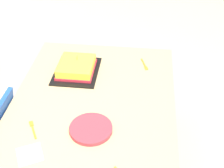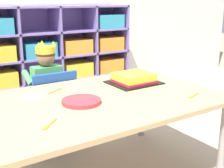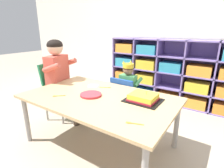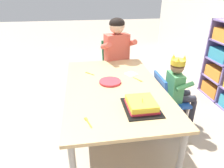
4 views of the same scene
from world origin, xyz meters
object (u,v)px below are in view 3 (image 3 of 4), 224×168
object	(u,v)px
adult_helper_seated	(61,72)
birthday_cake_on_tray	(143,98)
classroom_chair_blue	(125,96)
fork_at_table_front_edge	(58,96)
child_with_crown	(129,84)
fork_near_cake_tray	(134,123)
activity_table	(99,101)
paper_plate_stack	(91,95)
classroom_chair_adult_side	(55,85)
fork_near_child_seat	(106,87)

from	to	relation	value
adult_helper_seated	birthday_cake_on_tray	bearing A→B (deg)	-104.84
classroom_chair_blue	fork_at_table_front_edge	xyz separation A→B (m)	(-0.32, -0.78, 0.19)
classroom_chair_blue	fork_at_table_front_edge	world-z (taller)	classroom_chair_blue
child_with_crown	fork_near_cake_tray	xyz separation A→B (m)	(0.55, -0.94, 0.05)
activity_table	fork_at_table_front_edge	bearing A→B (deg)	-147.72
paper_plate_stack	fork_near_cake_tray	bearing A→B (deg)	-22.03
birthday_cake_on_tray	adult_helper_seated	bearing A→B (deg)	178.33
classroom_chair_adult_side	birthday_cake_on_tray	bearing A→B (deg)	-103.47
fork_near_child_seat	fork_at_table_front_edge	size ratio (longest dim) A/B	1.17
birthday_cake_on_tray	fork_near_cake_tray	bearing A→B (deg)	-74.11
activity_table	fork_near_child_seat	world-z (taller)	fork_near_child_seat
classroom_chair_blue	child_with_crown	size ratio (longest dim) A/B	0.76
activity_table	classroom_chair_adult_side	size ratio (longest dim) A/B	1.96
classroom_chair_adult_side	paper_plate_stack	size ratio (longest dim) A/B	3.52
classroom_chair_blue	fork_near_child_seat	bearing A→B (deg)	75.38
activity_table	fork_near_child_seat	xyz separation A→B (m)	(-0.10, 0.26, 0.05)
classroom_chair_blue	classroom_chair_adult_side	world-z (taller)	classroom_chair_adult_side
child_with_crown	classroom_chair_adult_side	world-z (taller)	child_with_crown
classroom_chair_blue	adult_helper_seated	size ratio (longest dim) A/B	0.57
classroom_chair_adult_side	birthday_cake_on_tray	xyz separation A→B (m)	(1.27, -0.01, 0.11)
activity_table	fork_at_table_front_edge	size ratio (longest dim) A/B	14.35
classroom_chair_blue	classroom_chair_adult_side	size ratio (longest dim) A/B	0.81
classroom_chair_blue	fork_near_child_seat	distance (m)	0.36
adult_helper_seated	paper_plate_stack	size ratio (longest dim) A/B	4.93
adult_helper_seated	fork_near_child_seat	bearing A→B (deg)	-95.76
child_with_crown	adult_helper_seated	distance (m)	0.89
adult_helper_seated	fork_near_cake_tray	xyz separation A→B (m)	(1.27, -0.45, -0.11)
activity_table	classroom_chair_adult_side	distance (m)	0.87
classroom_chair_blue	paper_plate_stack	distance (m)	0.62
paper_plate_stack	fork_at_table_front_edge	xyz separation A→B (m)	(-0.26, -0.19, -0.01)
birthday_cake_on_tray	activity_table	bearing A→B (deg)	-160.08
fork_near_child_seat	birthday_cake_on_tray	bearing A→B (deg)	137.95
classroom_chair_blue	fork_near_cake_tray	xyz separation A→B (m)	(0.55, -0.83, 0.19)
fork_at_table_front_edge	adult_helper_seated	bearing A→B (deg)	93.11
classroom_chair_blue	adult_helper_seated	world-z (taller)	adult_helper_seated
activity_table	adult_helper_seated	bearing A→B (deg)	166.34
fork_at_table_front_edge	paper_plate_stack	bearing A→B (deg)	-6.60
activity_table	classroom_chair_blue	distance (m)	0.58
fork_near_cake_tray	fork_near_child_seat	bearing A→B (deg)	121.65
child_with_crown	classroom_chair_adult_side	size ratio (longest dim) A/B	1.07
adult_helper_seated	birthday_cake_on_tray	distance (m)	1.16
fork_near_child_seat	child_with_crown	bearing A→B (deg)	-130.80
paper_plate_stack	fork_near_child_seat	world-z (taller)	paper_plate_stack
child_with_crown	fork_at_table_front_edge	xyz separation A→B (m)	(-0.32, -0.88, 0.05)
activity_table	adult_helper_seated	size ratio (longest dim) A/B	1.40
adult_helper_seated	fork_at_table_front_edge	bearing A→B (deg)	-147.52
classroom_chair_blue	fork_at_table_front_edge	distance (m)	0.86
birthday_cake_on_tray	paper_plate_stack	bearing A→B (deg)	-160.39
adult_helper_seated	birthday_cake_on_tray	world-z (taller)	adult_helper_seated
paper_plate_stack	fork_near_cake_tray	xyz separation A→B (m)	(0.61, -0.24, -0.01)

